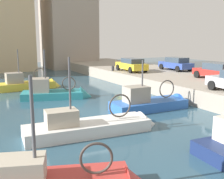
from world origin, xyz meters
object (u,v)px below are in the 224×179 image
(fishing_boat_white, at_px, (95,131))
(mooring_bollard_mid, at_px, (113,68))
(parked_car_yellow, at_px, (131,65))
(fishing_boat_teal, at_px, (57,96))
(fishing_boat_yellow, at_px, (28,87))
(parked_car_blue, at_px, (176,64))
(fishing_boat_blue, at_px, (153,107))
(parked_car_red, at_px, (217,71))

(fishing_boat_white, height_order, mooring_bollard_mid, fishing_boat_white)
(fishing_boat_white, relative_size, parked_car_yellow, 1.58)
(fishing_boat_teal, height_order, fishing_boat_white, fishing_boat_teal)
(parked_car_yellow, relative_size, mooring_bollard_mid, 8.13)
(fishing_boat_yellow, distance_m, parked_car_blue, 15.89)
(parked_car_blue, xyz_separation_m, mooring_bollard_mid, (-6.44, 2.78, -0.46))
(fishing_boat_yellow, distance_m, parked_car_yellow, 10.90)
(fishing_boat_blue, distance_m, mooring_bollard_mid, 12.07)
(fishing_boat_teal, bearing_deg, fishing_boat_yellow, 103.29)
(fishing_boat_yellow, relative_size, fishing_boat_blue, 1.07)
(mooring_bollard_mid, bearing_deg, fishing_boat_white, -121.47)
(fishing_boat_blue, bearing_deg, fishing_boat_white, -155.49)
(parked_car_yellow, bearing_deg, fishing_boat_yellow, 173.24)
(fishing_boat_white, bearing_deg, parked_car_yellow, 51.42)
(parked_car_yellow, bearing_deg, fishing_boat_white, -128.58)
(parked_car_yellow, height_order, parked_car_blue, parked_car_blue)
(parked_car_blue, bearing_deg, fishing_boat_yellow, 169.97)
(fishing_boat_blue, bearing_deg, parked_car_yellow, 65.20)
(fishing_boat_teal, distance_m, fishing_boat_yellow, 5.37)
(parked_car_blue, bearing_deg, fishing_boat_blue, -137.56)
(fishing_boat_teal, bearing_deg, fishing_boat_white, -94.71)
(fishing_boat_white, height_order, parked_car_yellow, fishing_boat_white)
(mooring_bollard_mid, bearing_deg, parked_car_yellow, -39.40)
(parked_car_red, relative_size, mooring_bollard_mid, 7.52)
(fishing_boat_teal, relative_size, parked_car_red, 1.39)
(fishing_boat_blue, xyz_separation_m, parked_car_yellow, (4.75, 10.28, 1.77))
(fishing_boat_yellow, xyz_separation_m, parked_car_blue, (15.55, -2.75, 1.79))
(fishing_boat_blue, height_order, mooring_bollard_mid, fishing_boat_blue)
(fishing_boat_teal, height_order, mooring_bollard_mid, fishing_boat_teal)
(parked_car_red, bearing_deg, fishing_boat_white, -162.31)
(fishing_boat_teal, xyz_separation_m, parked_car_blue, (14.32, 2.48, 1.76))
(parked_car_yellow, height_order, mooring_bollard_mid, parked_car_yellow)
(fishing_boat_teal, relative_size, parked_car_blue, 1.38)
(fishing_boat_yellow, height_order, parked_car_red, fishing_boat_yellow)
(parked_car_blue, distance_m, mooring_bollard_mid, 7.03)
(parked_car_red, bearing_deg, mooring_bollard_mid, 116.79)
(mooring_bollard_mid, bearing_deg, fishing_boat_teal, -146.29)
(parked_car_yellow, bearing_deg, parked_car_blue, -16.93)
(fishing_boat_teal, height_order, parked_car_yellow, fishing_boat_teal)
(fishing_boat_teal, bearing_deg, parked_car_blue, 9.81)
(fishing_boat_white, bearing_deg, fishing_boat_yellow, 92.08)
(fishing_boat_white, relative_size, parked_car_blue, 1.70)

